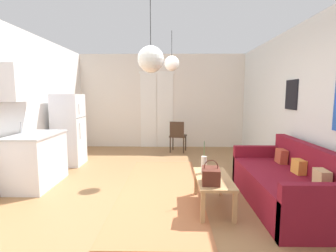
% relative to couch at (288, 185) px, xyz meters
% --- Properties ---
extents(ground_plane, '(5.35, 8.39, 0.10)m').
position_rel_couch_xyz_m(ground_plane, '(-1.91, 0.07, -0.33)').
color(ground_plane, '#996D44').
extents(wall_back, '(4.95, 0.13, 2.70)m').
position_rel_couch_xyz_m(wall_back, '(-1.92, 4.01, 1.06)').
color(wall_back, silver).
rests_on(wall_back, ground_plane).
extents(wall_right, '(0.12, 7.99, 2.70)m').
position_rel_couch_xyz_m(wall_right, '(0.51, 0.06, 1.07)').
color(wall_right, silver).
rests_on(wall_right, ground_plane).
extents(area_rug, '(1.27, 3.35, 0.01)m').
position_rel_couch_xyz_m(area_rug, '(-1.80, 0.56, -0.28)').
color(area_rug, '#B26B42').
rests_on(area_rug, ground_plane).
extents(couch, '(0.89, 2.00, 0.86)m').
position_rel_couch_xyz_m(couch, '(0.00, 0.00, 0.00)').
color(couch, maroon).
rests_on(couch, ground_plane).
extents(coffee_table, '(0.46, 0.95, 0.43)m').
position_rel_couch_xyz_m(coffee_table, '(-1.06, -0.09, 0.08)').
color(coffee_table, tan).
rests_on(coffee_table, ground_plane).
extents(bamboo_vase, '(0.08, 0.08, 0.46)m').
position_rel_couch_xyz_m(bamboo_vase, '(-1.16, 0.09, 0.27)').
color(bamboo_vase, beige).
rests_on(bamboo_vase, coffee_table).
extents(handbag, '(0.25, 0.30, 0.31)m').
position_rel_couch_xyz_m(handbag, '(-1.13, -0.33, 0.24)').
color(handbag, '#512319').
rests_on(handbag, coffee_table).
extents(refrigerator, '(0.59, 0.60, 1.56)m').
position_rel_couch_xyz_m(refrigerator, '(-3.88, 2.02, 0.49)').
color(refrigerator, white).
rests_on(refrigerator, ground_plane).
extents(kitchen_counter, '(0.64, 1.09, 2.01)m').
position_rel_couch_xyz_m(kitchen_counter, '(-3.95, 0.73, 0.46)').
color(kitchen_counter, silver).
rests_on(kitchen_counter, ground_plane).
extents(accent_chair, '(0.50, 0.48, 0.84)m').
position_rel_couch_xyz_m(accent_chair, '(-1.47, 3.26, 0.19)').
color(accent_chair, '#382619').
rests_on(accent_chair, ground_plane).
extents(pendant_lamp_near, '(0.29, 0.29, 0.91)m').
position_rel_couch_xyz_m(pendant_lamp_near, '(-1.86, -0.56, 1.65)').
color(pendant_lamp_near, black).
extents(pendant_lamp_far, '(0.28, 0.28, 0.72)m').
position_rel_couch_xyz_m(pendant_lamp_far, '(-1.63, 1.33, 1.83)').
color(pendant_lamp_far, black).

